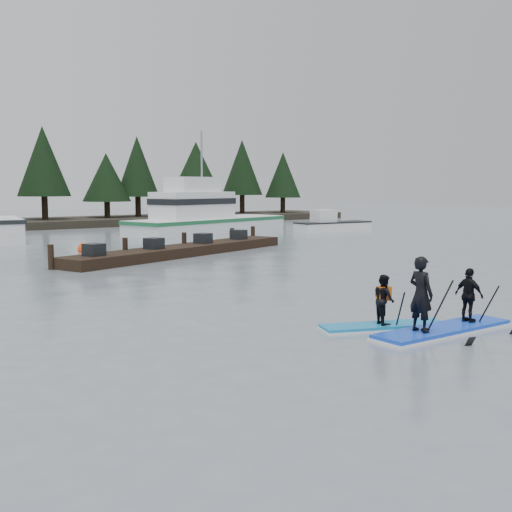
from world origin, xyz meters
TOP-DOWN VIEW (x-y plane):
  - ground at (0.00, 0.00)m, footprint 160.00×160.00m
  - fishing_boat_medium at (12.46, 28.73)m, footprint 13.58×6.83m
  - skiff at (20.72, 24.21)m, footprint 6.02×2.29m
  - floating_dock at (3.47, 16.44)m, footprint 13.78×6.22m
  - buoy_c at (15.24, 27.92)m, footprint 0.56×0.56m
  - buoy_b at (0.20, 20.65)m, footprint 0.61×0.61m
  - paddleboard_solo at (-0.89, -0.12)m, footprint 2.99×1.78m
  - paddleboard_duo at (-0.18, -1.22)m, footprint 3.82×1.17m

SIDE VIEW (x-z plane):
  - ground at x=0.00m, z-range 0.00..0.00m
  - buoy_c at x=15.24m, z-range -0.28..0.28m
  - buoy_b at x=0.20m, z-range -0.31..0.31m
  - floating_dock at x=3.47m, z-range 0.00..0.46m
  - skiff at x=20.72m, z-range 0.00..0.69m
  - paddleboard_solo at x=-0.89m, z-range -0.47..1.30m
  - paddleboard_duo at x=-0.18m, z-range -0.56..1.67m
  - fishing_boat_medium at x=12.46m, z-range -3.43..4.54m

